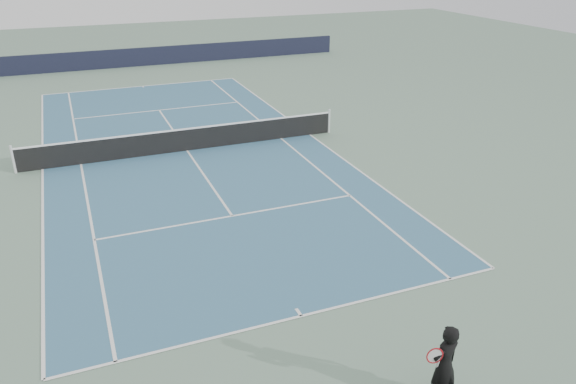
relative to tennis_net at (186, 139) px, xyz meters
name	(u,v)px	position (x,y,z in m)	size (l,w,h in m)	color
ground	(187,151)	(0.00, 0.00, -0.50)	(80.00, 80.00, 0.00)	slate
court_surface	(187,151)	(0.00, 0.00, -0.50)	(10.97, 23.77, 0.01)	#366381
tennis_net	(186,139)	(0.00, 0.00, 0.00)	(12.90, 0.10, 1.07)	silver
windscreen_far	(128,58)	(0.00, 17.88, 0.10)	(30.00, 0.25, 1.20)	black
tennis_player	(444,365)	(1.39, -15.20, 0.34)	(0.81, 0.57, 1.69)	black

